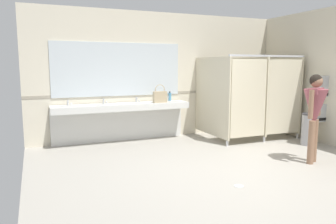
% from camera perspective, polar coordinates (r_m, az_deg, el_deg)
% --- Properties ---
extents(ground_plane, '(6.38, 6.64, 0.10)m').
position_cam_1_polar(ground_plane, '(5.40, 12.26, -10.90)').
color(ground_plane, '#9E998E').
extents(wall_back, '(6.38, 0.12, 2.92)m').
position_cam_1_polar(wall_back, '(7.83, -0.42, 6.42)').
color(wall_back, beige).
rests_on(wall_back, ground_plane).
extents(wall_back_tile_band, '(6.38, 0.01, 0.06)m').
position_cam_1_polar(wall_back_tile_band, '(7.80, -0.24, 3.39)').
color(wall_back_tile_band, '#9E937F').
rests_on(wall_back_tile_band, wall_back).
extents(vanity_counter, '(3.01, 0.53, 0.98)m').
position_cam_1_polar(vanity_counter, '(7.29, -8.18, -0.31)').
color(vanity_counter, silver).
rests_on(vanity_counter, ground_plane).
extents(mirror_panel, '(2.91, 0.02, 1.19)m').
position_cam_1_polar(mirror_panel, '(7.40, -8.70, 7.41)').
color(mirror_panel, silver).
rests_on(mirror_panel, wall_back).
extents(bathroom_stalls, '(1.99, 1.51, 1.93)m').
position_cam_1_polar(bathroom_stalls, '(7.83, 14.54, 2.85)').
color(bathroom_stalls, beige).
rests_on(bathroom_stalls, ground_plane).
extents(paper_towel_dispenser_upper, '(0.34, 0.13, 0.45)m').
position_cam_1_polar(paper_towel_dispenser_upper, '(7.75, 25.69, 4.07)').
color(paper_towel_dispenser_upper, '#B7BABF').
rests_on(paper_towel_dispenser_upper, wall_side_right).
extents(paper_towel_dispenser_lower, '(0.34, 0.13, 0.38)m').
position_cam_1_polar(paper_towel_dispenser_lower, '(7.81, 25.38, -0.14)').
color(paper_towel_dispenser_lower, '#B7BABF').
rests_on(paper_towel_dispenser_lower, wall_side_right).
extents(trash_bin, '(0.33, 0.33, 0.69)m').
position_cam_1_polar(trash_bin, '(7.61, 23.56, -2.78)').
color(trash_bin, '#99999E').
rests_on(trash_bin, ground_plane).
extents(person_standing, '(0.54, 0.54, 1.55)m').
position_cam_1_polar(person_standing, '(6.14, 24.38, 0.62)').
color(person_standing, '#8C664C').
rests_on(person_standing, ground_plane).
extents(handbag, '(0.31, 0.11, 0.41)m').
position_cam_1_polar(handbag, '(7.30, -1.42, 2.77)').
color(handbag, tan).
rests_on(handbag, vanity_counter).
extents(soap_dispenser, '(0.07, 0.07, 0.22)m').
position_cam_1_polar(soap_dispenser, '(7.70, 0.32, 2.72)').
color(soap_dispenser, teal).
rests_on(soap_dispenser, vanity_counter).
extents(paper_cup, '(0.07, 0.07, 0.09)m').
position_cam_1_polar(paper_cup, '(7.40, -1.23, 2.09)').
color(paper_cup, beige).
rests_on(paper_cup, vanity_counter).
extents(floor_drain_cover, '(0.14, 0.14, 0.01)m').
position_cam_1_polar(floor_drain_cover, '(4.83, 12.34, -12.55)').
color(floor_drain_cover, '#B7BABF').
rests_on(floor_drain_cover, ground_plane).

